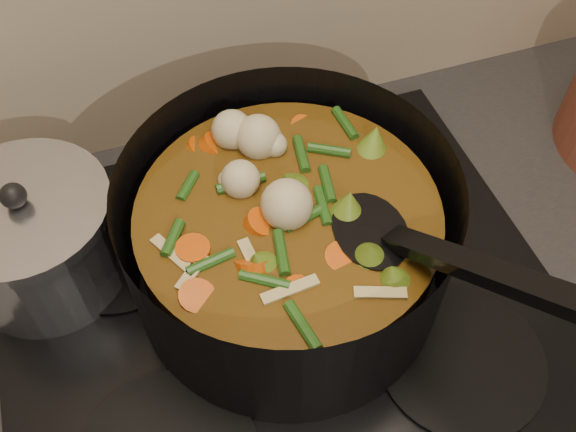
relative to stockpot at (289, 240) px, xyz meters
name	(u,v)px	position (x,y,z in m)	size (l,w,h in m)	color
stovetop	(280,305)	(-0.02, -0.03, -0.09)	(0.62, 0.54, 0.03)	black
stockpot	(289,240)	(0.00, 0.00, 0.00)	(0.40, 0.46, 0.25)	black
saucepan	(37,239)	(-0.26, 0.10, -0.02)	(0.19, 0.19, 0.15)	silver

